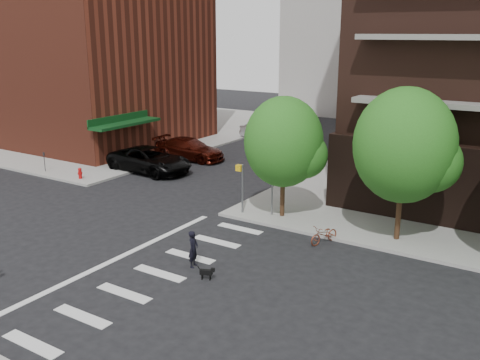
{
  "coord_description": "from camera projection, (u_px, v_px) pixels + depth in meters",
  "views": [
    {
      "loc": [
        16.33,
        -14.84,
        9.39
      ],
      "look_at": [
        3.0,
        6.0,
        2.5
      ],
      "focal_mm": 40.0,
      "sensor_mm": 36.0,
      "label": 1
    }
  ],
  "objects": [
    {
      "name": "fire_hydrant",
      "position": [
        80.0,
        173.0,
        34.67
      ],
      "size": [
        0.24,
        0.24,
        0.73
      ],
      "color": "#A50C0C",
      "rests_on": "sidewalk_nw"
    },
    {
      "name": "ground",
      "position": [
        107.0,
        257.0,
        23.04
      ],
      "size": [
        120.0,
        120.0,
        0.0
      ],
      "primitive_type": "plane",
      "color": "black",
      "rests_on": "ground"
    },
    {
      "name": "dog",
      "position": [
        207.0,
        272.0,
        20.87
      ],
      "size": [
        0.6,
        0.35,
        0.5
      ],
      "rotation": [
        0.0,
        0.0,
        0.38
      ],
      "color": "black",
      "rests_on": "ground"
    },
    {
      "name": "crosswalk",
      "position": [
        145.0,
        269.0,
        21.89
      ],
      "size": [
        3.85,
        13.0,
        0.01
      ],
      "color": "silver",
      "rests_on": "ground"
    },
    {
      "name": "midrise_nw",
      "position": [
        72.0,
        22.0,
        46.34
      ],
      "size": [
        21.4,
        15.5,
        20.0
      ],
      "color": "maroon",
      "rests_on": "sidewalk_nw"
    },
    {
      "name": "pedestrian_signal",
      "position": [
        249.0,
        182.0,
        27.77
      ],
      "size": [
        2.18,
        0.67,
        2.6
      ],
      "color": "slate",
      "rests_on": "sidewalk_ne"
    },
    {
      "name": "parked_car_maroon",
      "position": [
        189.0,
        149.0,
        40.37
      ],
      "size": [
        2.58,
        5.73,
        1.63
      ],
      "primitive_type": "imported",
      "rotation": [
        0.0,
        0.0,
        1.62
      ],
      "color": "#390D07",
      "rests_on": "ground"
    },
    {
      "name": "parked_car_black",
      "position": [
        150.0,
        160.0,
        36.75
      ],
      "size": [
        3.17,
        6.36,
        1.73
      ],
      "primitive_type": "imported",
      "rotation": [
        0.0,
        0.0,
        1.52
      ],
      "color": "black",
      "rests_on": "ground"
    },
    {
      "name": "parking_meter",
      "position": [
        44.0,
        160.0,
        36.38
      ],
      "size": [
        0.1,
        0.08,
        1.32
      ],
      "color": "black",
      "rests_on": "sidewalk_nw"
    },
    {
      "name": "scooter",
      "position": [
        324.0,
        234.0,
        24.43
      ],
      "size": [
        1.09,
        1.76,
        0.87
      ],
      "primitive_type": "imported",
      "rotation": [
        0.0,
        0.0,
        -0.33
      ],
      "color": "brown",
      "rests_on": "ground"
    },
    {
      "name": "tree_a",
      "position": [
        284.0,
        142.0,
        26.77
      ],
      "size": [
        4.0,
        4.0,
        5.9
      ],
      "color": "#301E11",
      "rests_on": "sidewalk_ne"
    },
    {
      "name": "tree_b",
      "position": [
        404.0,
        145.0,
        23.53
      ],
      "size": [
        4.5,
        4.5,
        6.65
      ],
      "color": "#301E11",
      "rests_on": "sidewalk_ne"
    },
    {
      "name": "sidewalk_nw",
      "position": [
        106.0,
        126.0,
        54.81
      ],
      "size": [
        31.0,
        33.0,
        0.15
      ],
      "primitive_type": "cube",
      "color": "gray",
      "rests_on": "ground"
    },
    {
      "name": "dog_walker",
      "position": [
        193.0,
        249.0,
        21.93
      ],
      "size": [
        0.64,
        0.49,
        1.55
      ],
      "primitive_type": "imported",
      "rotation": [
        0.0,
        0.0,
        1.81
      ],
      "color": "black",
      "rests_on": "ground"
    },
    {
      "name": "parked_car_silver",
      "position": [
        268.0,
        131.0,
        47.64
      ],
      "size": [
        1.95,
        5.09,
        1.65
      ],
      "primitive_type": "imported",
      "rotation": [
        0.0,
        0.0,
        1.53
      ],
      "color": "#9DA1A5",
      "rests_on": "ground"
    }
  ]
}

